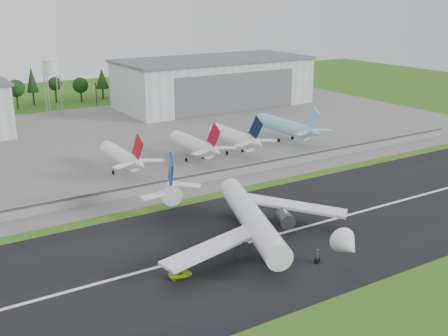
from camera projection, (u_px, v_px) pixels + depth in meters
ground at (305, 249)px, 131.28m from camera, size 600.00×600.00×0.00m
runway at (279, 234)px, 139.35m from camera, size 320.00×60.00×0.10m
runway_centerline at (279, 234)px, 139.33m from camera, size 220.00×1.00×0.02m
apron at (114, 141)px, 228.28m from camera, size 320.00×150.00×0.10m
blast_fence at (191, 179)px, 175.20m from camera, size 240.00×0.61×3.50m
hangar_east at (214, 82)px, 299.08m from camera, size 102.00×47.00×25.20m
water_tower at (51, 65)px, 271.06m from camera, size 8.40×8.40×29.40m
utility_poles at (56, 109)px, 292.97m from camera, size 230.00×3.00×12.00m
treeline at (48, 104)px, 305.10m from camera, size 320.00×16.00×22.00m
main_airliner at (253, 224)px, 133.39m from camera, size 53.88×57.50×18.17m
ground_vehicle at (180, 274)px, 117.95m from camera, size 5.26×2.97×1.39m
parked_jet_red_a at (124, 157)px, 184.67m from camera, size 7.36×31.29×16.36m
parked_jet_red_b at (197, 145)px, 198.67m from camera, size 7.36×31.29×16.51m
parked_jet_navy at (237, 138)px, 207.35m from camera, size 7.36×31.29×16.84m
parked_jet_skyblue at (288, 127)px, 225.76m from camera, size 7.36×37.29×16.73m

